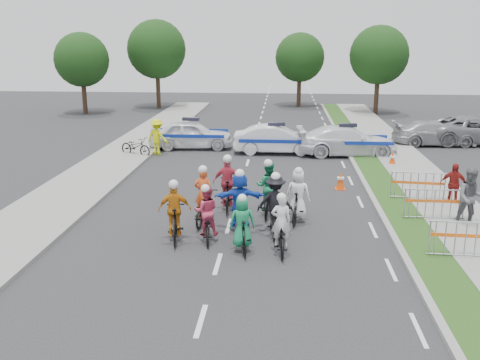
# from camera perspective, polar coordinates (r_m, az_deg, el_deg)

# --- Properties ---
(ground) EXTENTS (90.00, 90.00, 0.00)m
(ground) POSITION_cam_1_polar(r_m,az_deg,el_deg) (14.62, -2.39, -8.94)
(ground) COLOR #28282B
(ground) RESTS_ON ground
(curb_right) EXTENTS (0.20, 60.00, 0.12)m
(curb_right) POSITION_cam_1_polar(r_m,az_deg,el_deg) (19.48, 14.55, -3.02)
(curb_right) COLOR gray
(curb_right) RESTS_ON ground
(grass_strip) EXTENTS (1.20, 60.00, 0.11)m
(grass_strip) POSITION_cam_1_polar(r_m,az_deg,el_deg) (19.61, 16.56, -3.05)
(grass_strip) COLOR #254716
(grass_strip) RESTS_ON ground
(sidewalk_right) EXTENTS (2.40, 60.00, 0.13)m
(sidewalk_right) POSITION_cam_1_polar(r_m,az_deg,el_deg) (20.07, 21.60, -3.07)
(sidewalk_right) COLOR gray
(sidewalk_right) RESTS_ON ground
(sidewalk_left) EXTENTS (3.00, 60.00, 0.13)m
(sidewalk_left) POSITION_cam_1_polar(r_m,az_deg,el_deg) (20.85, -18.69, -2.13)
(sidewalk_left) COLOR gray
(sidewalk_left) RESTS_ON ground
(rider_0) EXTENTS (0.72, 1.78, 1.78)m
(rider_0) POSITION_cam_1_polar(r_m,az_deg,el_deg) (15.20, 4.37, -5.60)
(rider_0) COLOR black
(rider_0) RESTS_ON ground
(rider_1) EXTENTS (0.80, 1.70, 1.73)m
(rider_1) POSITION_cam_1_polar(r_m,az_deg,el_deg) (15.18, 0.25, -5.23)
(rider_1) COLOR black
(rider_1) RESTS_ON ground
(rider_2) EXTENTS (0.89, 1.81, 1.77)m
(rider_2) POSITION_cam_1_polar(r_m,az_deg,el_deg) (16.04, -3.62, -4.20)
(rider_2) COLOR black
(rider_2) RESTS_ON ground
(rider_3) EXTENTS (1.01, 1.88, 1.92)m
(rider_3) POSITION_cam_1_polar(r_m,az_deg,el_deg) (16.05, -6.93, -3.98)
(rider_3) COLOR black
(rider_3) RESTS_ON ground
(rider_4) EXTENTS (1.11, 1.95, 1.98)m
(rider_4) POSITION_cam_1_polar(r_m,az_deg,el_deg) (16.57, 3.76, -3.19)
(rider_4) COLOR black
(rider_4) RESTS_ON ground
(rider_5) EXTENTS (1.66, 1.97, 2.02)m
(rider_5) POSITION_cam_1_polar(r_m,az_deg,el_deg) (16.75, -0.01, -2.68)
(rider_5) COLOR black
(rider_5) RESTS_ON ground
(rider_6) EXTENTS (0.90, 2.00, 1.97)m
(rider_6) POSITION_cam_1_polar(r_m,az_deg,el_deg) (17.52, -3.87, -2.56)
(rider_6) COLOR black
(rider_6) RESTS_ON ground
(rider_7) EXTENTS (0.87, 1.85, 1.88)m
(rider_7) POSITION_cam_1_polar(r_m,az_deg,el_deg) (17.66, 6.18, -2.19)
(rider_7) COLOR black
(rider_7) RESTS_ON ground
(rider_8) EXTENTS (0.86, 1.97, 1.97)m
(rider_8) POSITION_cam_1_polar(r_m,az_deg,el_deg) (18.31, 2.98, -1.51)
(rider_8) COLOR black
(rider_8) RESTS_ON ground
(rider_9) EXTENTS (1.04, 1.96, 2.03)m
(rider_9) POSITION_cam_1_polar(r_m,az_deg,el_deg) (18.70, -1.30, -0.98)
(rider_9) COLOR black
(rider_9) RESTS_ON ground
(police_car_0) EXTENTS (4.67, 2.27, 1.54)m
(police_car_0) POSITION_cam_1_polar(r_m,az_deg,el_deg) (29.39, -5.23, 4.86)
(police_car_0) COLOR white
(police_car_0) RESTS_ON ground
(police_car_1) EXTENTS (4.47, 1.68, 1.46)m
(police_car_1) POSITION_cam_1_polar(r_m,az_deg,el_deg) (28.10, 3.89, 4.34)
(police_car_1) COLOR white
(police_car_1) RESTS_ON ground
(police_car_2) EXTENTS (5.28, 2.51, 1.49)m
(police_car_2) POSITION_cam_1_polar(r_m,az_deg,el_deg) (28.11, 11.34, 4.11)
(police_car_2) COLOR white
(police_car_2) RESTS_ON ground
(civilian_sedan) EXTENTS (4.73, 2.15, 1.34)m
(civilian_sedan) POSITION_cam_1_polar(r_m,az_deg,el_deg) (32.09, 20.04, 4.70)
(civilian_sedan) COLOR #A2A1A6
(civilian_sedan) RESTS_ON ground
(civilian_suv) EXTENTS (5.79, 2.97, 1.56)m
(civilian_suv) POSITION_cam_1_polar(r_m,az_deg,el_deg) (33.31, 23.85, 4.87)
(civilian_suv) COLOR gray
(civilian_suv) RESTS_ON ground
(spectator_1) EXTENTS (1.02, 0.84, 1.92)m
(spectator_1) POSITION_cam_1_polar(r_m,az_deg,el_deg) (18.60, 23.42, -1.75)
(spectator_1) COLOR #58585D
(spectator_1) RESTS_ON ground
(spectator_2) EXTENTS (0.99, 0.65, 1.57)m
(spectator_2) POSITION_cam_1_polar(r_m,az_deg,el_deg) (20.76, 21.80, -0.43)
(spectator_2) COLOR maroon
(spectator_2) RESTS_ON ground
(marshal_hiviz) EXTENTS (1.37, 1.10, 1.85)m
(marshal_hiviz) POSITION_cam_1_polar(r_m,az_deg,el_deg) (28.02, -8.82, 4.57)
(marshal_hiviz) COLOR #D7E30B
(marshal_hiviz) RESTS_ON ground
(barrier_0) EXTENTS (2.02, 0.59, 1.12)m
(barrier_0) POSITION_cam_1_polar(r_m,az_deg,el_deg) (15.86, 22.91, -6.03)
(barrier_0) COLOR #A5A8AD
(barrier_0) RESTS_ON ground
(barrier_1) EXTENTS (2.00, 0.51, 1.12)m
(barrier_1) POSITION_cam_1_polar(r_m,az_deg,el_deg) (18.73, 19.99, -2.58)
(barrier_1) COLOR #A5A8AD
(barrier_1) RESTS_ON ground
(barrier_2) EXTENTS (2.04, 0.69, 1.12)m
(barrier_2) POSITION_cam_1_polar(r_m,az_deg,el_deg) (20.83, 18.42, -0.70)
(barrier_2) COLOR #A5A8AD
(barrier_2) RESTS_ON ground
(cone_0) EXTENTS (0.40, 0.40, 0.70)m
(cone_0) POSITION_cam_1_polar(r_m,az_deg,el_deg) (21.81, 10.66, -0.09)
(cone_0) COLOR #F24C0C
(cone_0) RESTS_ON ground
(cone_1) EXTENTS (0.40, 0.40, 0.70)m
(cone_1) POSITION_cam_1_polar(r_m,az_deg,el_deg) (26.25, 15.94, 2.16)
(cone_1) COLOR #F24C0C
(cone_1) RESTS_ON ground
(parked_bike) EXTENTS (1.97, 1.42, 0.99)m
(parked_bike) POSITION_cam_1_polar(r_m,az_deg,el_deg) (27.92, -11.07, 3.53)
(parked_bike) COLOR black
(parked_bike) RESTS_ON ground
(tree_0) EXTENTS (4.20, 4.20, 6.30)m
(tree_0) POSITION_cam_1_polar(r_m,az_deg,el_deg) (44.16, -16.54, 12.19)
(tree_0) COLOR #382619
(tree_0) RESTS_ON ground
(tree_1) EXTENTS (4.55, 4.55, 6.82)m
(tree_1) POSITION_cam_1_polar(r_m,az_deg,el_deg) (43.89, 14.61, 12.77)
(tree_1) COLOR #382619
(tree_1) RESTS_ON ground
(tree_3) EXTENTS (4.90, 4.90, 7.35)m
(tree_3) POSITION_cam_1_polar(r_m,az_deg,el_deg) (46.50, -8.88, 13.60)
(tree_3) COLOR #382619
(tree_3) RESTS_ON ground
(tree_4) EXTENTS (4.20, 4.20, 6.30)m
(tree_4) POSITION_cam_1_polar(r_m,az_deg,el_deg) (47.30, 6.40, 12.85)
(tree_4) COLOR #382619
(tree_4) RESTS_ON ground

